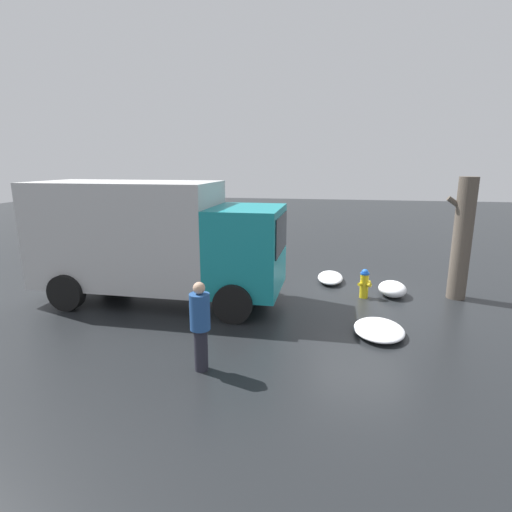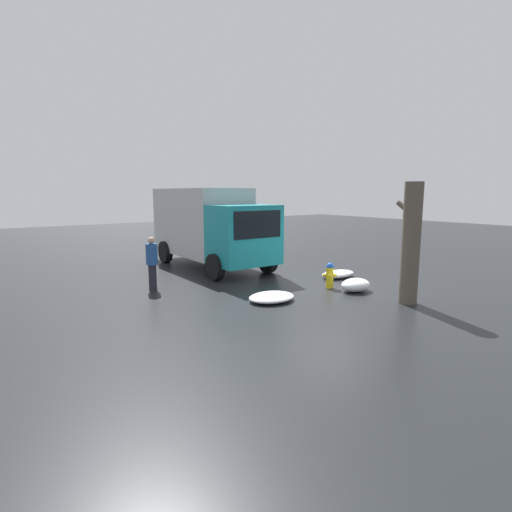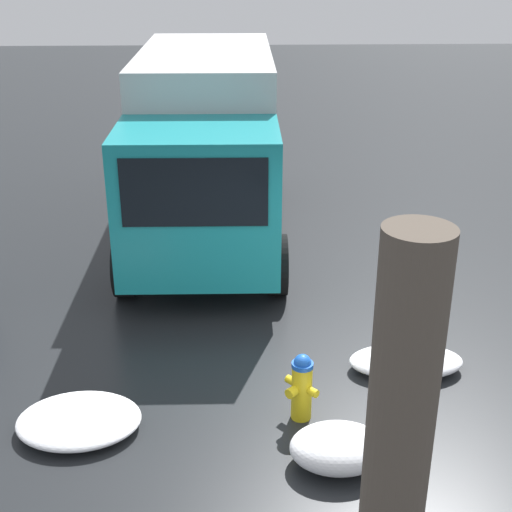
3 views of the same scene
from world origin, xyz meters
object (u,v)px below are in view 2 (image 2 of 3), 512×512
Objects in this scene: delivery_truck at (209,225)px; pedestrian at (152,261)px; fire_hydrant at (330,275)px; tree_trunk at (411,243)px.

pedestrian is at bearing 35.33° from delivery_truck.
fire_hydrant is 0.13× the size of delivery_truck.
tree_trunk is 7.96m from delivery_truck.
tree_trunk is at bearing 56.74° from fire_hydrant.
delivery_truck is 3.95× the size of pedestrian.
fire_hydrant is 0.25× the size of tree_trunk.
pedestrian is (3.10, 4.46, 0.47)m from fire_hydrant.
tree_trunk reaches higher than fire_hydrant.
pedestrian is (5.52, 4.89, -0.74)m from tree_trunk.
fire_hydrant is 0.49× the size of pedestrian.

